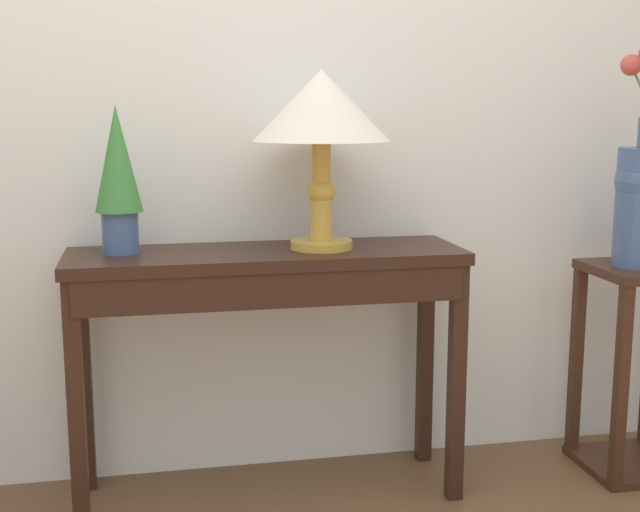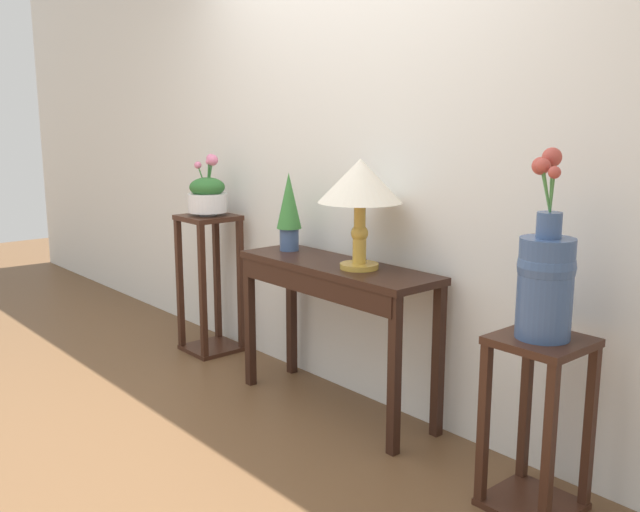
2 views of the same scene
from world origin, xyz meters
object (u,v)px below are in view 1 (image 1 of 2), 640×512
Objects in this scene: pedestal_stand_right at (636,369)px; console_table at (268,293)px; table_lamp at (321,113)px; potted_plant_on_console at (118,173)px.

console_table is at bearing 178.28° from pedestal_stand_right.
console_table reaches higher than pedestal_stand_right.
table_lamp reaches higher than pedestal_stand_right.
pedestal_stand_right is at bearing -3.17° from potted_plant_on_console.
potted_plant_on_console is at bearing 172.67° from console_table.
pedestal_stand_right is at bearing -3.21° from table_lamp.
console_table is at bearing -172.42° from table_lamp.
pedestal_stand_right is (1.61, -0.09, -0.65)m from potted_plant_on_console.
table_lamp is 1.32m from pedestal_stand_right.
potted_plant_on_console is 0.62× the size of pedestal_stand_right.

